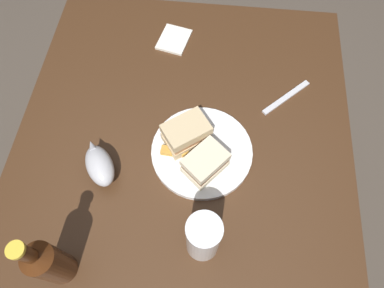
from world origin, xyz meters
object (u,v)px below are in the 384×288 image
sandwich_half_left (186,133)px  napkin (174,39)px  pint_glass (203,238)px  gravy_boat (100,165)px  cider_bottle (48,263)px  sandwich_half_right (205,163)px  fork (286,97)px  plate (202,152)px

sandwich_half_left → napkin: bearing=-167.4°
pint_glass → gravy_boat: 0.32m
gravy_boat → cider_bottle: bearing=-9.0°
sandwich_half_right → sandwich_half_left: bearing=-143.8°
gravy_boat → fork: gravy_boat is taller
sandwich_half_right → napkin: 0.47m
napkin → pint_glass: bearing=13.2°
sandwich_half_right → napkin: sandwich_half_right is taller
sandwich_half_left → cider_bottle: size_ratio=0.55×
sandwich_half_right → pint_glass: pint_glass is taller
sandwich_half_left → cider_bottle: cider_bottle is taller
sandwich_half_right → napkin: (-0.45, -0.14, -0.05)m
sandwich_half_right → fork: bearing=139.3°
sandwich_half_right → cider_bottle: size_ratio=0.52×
plate → fork: bearing=131.5°
sandwich_half_right → napkin: bearing=-162.7°
plate → cider_bottle: size_ratio=1.08×
plate → napkin: bearing=-162.2°
sandwich_half_left → sandwich_half_right: sandwich_half_left is taller
sandwich_half_left → plate: bearing=58.8°
gravy_boat → fork: 0.57m
sandwich_half_left → napkin: size_ratio=1.27×
pint_glass → gravy_boat: pint_glass is taller
sandwich_half_left → cider_bottle: 0.44m
sandwich_half_left → napkin: sandwich_half_left is taller
gravy_boat → napkin: bearing=164.9°
sandwich_half_left → sandwich_half_right: size_ratio=1.07×
pint_glass → sandwich_half_left: bearing=-165.9°
cider_bottle → fork: (-0.54, 0.53, -0.10)m
plate → sandwich_half_right: (0.05, 0.01, 0.04)m
sandwich_half_left → pint_glass: size_ratio=0.85×
gravy_boat → cider_bottle: cider_bottle is taller
sandwich_half_left → pint_glass: 0.28m
cider_bottle → napkin: bearing=167.0°
cider_bottle → napkin: 0.75m
plate → cider_bottle: cider_bottle is taller
plate → gravy_boat: size_ratio=2.01×
pint_glass → fork: bearing=155.1°
plate → gravy_boat: (0.08, -0.26, 0.03)m
sandwich_half_left → sandwich_half_right: 0.10m
gravy_boat → napkin: size_ratio=1.24×
cider_bottle → fork: size_ratio=1.40×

